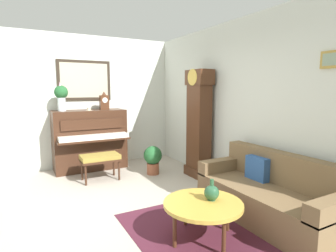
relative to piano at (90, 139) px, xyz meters
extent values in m
cube|color=#B2A899|center=(2.23, -0.41, -0.68)|extent=(6.40, 6.00, 0.10)
cube|color=silver|center=(-0.37, -0.41, 0.77)|extent=(0.10, 4.90, 2.80)
cube|color=#33281E|center=(-0.30, 0.00, 1.22)|extent=(0.03, 1.10, 0.84)
cube|color=#BCB299|center=(-0.29, 0.00, 1.22)|extent=(0.01, 0.98, 0.72)
cube|color=silver|center=(2.23, 1.99, 0.77)|extent=(5.30, 0.10, 2.80)
cube|color=#B28E3D|center=(3.78, 1.92, 1.37)|extent=(0.24, 0.03, 0.20)
cube|color=gray|center=(3.78, 1.91, 1.37)|extent=(0.18, 0.01, 0.14)
cube|color=#4C1E2D|center=(3.38, 0.52, -0.62)|extent=(2.10, 1.50, 0.01)
cube|color=#3D2316|center=(-0.02, 0.00, -0.01)|extent=(0.60, 1.44, 1.24)
cube|color=#3D2316|center=(0.41, 0.00, 0.05)|extent=(0.28, 1.38, 0.04)
cube|color=white|center=(0.41, 0.00, 0.11)|extent=(0.26, 1.32, 0.08)
cube|color=#3D2316|center=(0.30, 0.00, 0.35)|extent=(0.03, 1.20, 0.20)
cube|color=#3D2316|center=(0.83, -0.01, -0.25)|extent=(0.42, 0.70, 0.04)
cube|color=olive|center=(0.83, -0.01, -0.19)|extent=(0.40, 0.68, 0.08)
cylinder|color=#3D2316|center=(0.99, -0.31, -0.45)|extent=(0.04, 0.04, 0.36)
cylinder|color=#3D2316|center=(0.99, 0.29, -0.45)|extent=(0.04, 0.04, 0.36)
cylinder|color=#3D2316|center=(0.67, -0.31, -0.45)|extent=(0.04, 0.04, 0.36)
cylinder|color=#3D2316|center=(0.67, 0.29, -0.45)|extent=(0.04, 0.04, 0.36)
cube|color=#4C2B19|center=(1.48, 1.72, -0.54)|extent=(0.52, 0.34, 0.18)
cube|color=#4C2B19|center=(1.48, 1.72, 0.26)|extent=(0.44, 0.28, 1.78)
cube|color=#4C2B19|center=(1.48, 1.72, 1.25)|extent=(0.52, 0.32, 0.28)
cylinder|color=gold|center=(1.48, 1.56, 1.25)|extent=(0.30, 0.02, 0.30)
cylinder|color=gold|center=(1.48, 1.67, 0.32)|extent=(0.03, 0.03, 0.70)
cube|color=brown|center=(3.37, 1.45, -0.42)|extent=(1.90, 0.80, 0.42)
cube|color=brown|center=(3.37, 1.75, -0.01)|extent=(1.90, 0.20, 0.44)
cube|color=brown|center=(2.51, 1.45, -0.13)|extent=(0.18, 0.80, 0.20)
cube|color=brown|center=(4.23, 1.45, -0.13)|extent=(0.18, 0.80, 0.20)
cube|color=#2D5699|center=(3.07, 1.59, -0.05)|extent=(0.34, 0.12, 0.32)
cylinder|color=gold|center=(3.36, 0.47, -0.22)|extent=(0.88, 0.88, 0.04)
torus|color=#4C2B19|center=(3.36, 0.47, -0.22)|extent=(0.88, 0.88, 0.04)
cylinder|color=#4C2B19|center=(3.36, 0.83, -0.43)|extent=(0.04, 0.04, 0.39)
cylinder|color=#4C2B19|center=(3.72, 0.47, -0.43)|extent=(0.04, 0.04, 0.39)
cylinder|color=#4C2B19|center=(3.36, 0.11, -0.43)|extent=(0.04, 0.04, 0.39)
cylinder|color=#4C2B19|center=(3.00, 0.47, -0.43)|extent=(0.04, 0.04, 0.39)
cube|color=#4C2B19|center=(0.00, 0.32, 0.76)|extent=(0.12, 0.18, 0.30)
cylinder|color=white|center=(0.06, 0.32, 0.81)|extent=(0.01, 0.11, 0.11)
cone|color=#4C2B19|center=(0.00, 0.32, 0.95)|extent=(0.10, 0.10, 0.08)
cylinder|color=silver|center=(0.00, -0.52, 0.74)|extent=(0.15, 0.15, 0.26)
sphere|color=#235B2D|center=(0.00, -0.52, 0.98)|extent=(0.26, 0.26, 0.26)
cone|color=#D199B7|center=(0.03, -0.54, 1.11)|extent=(0.06, 0.06, 0.16)
cylinder|color=beige|center=(0.12, -0.03, 0.62)|extent=(0.12, 0.12, 0.01)
cylinder|color=beige|center=(0.12, -0.03, 0.64)|extent=(0.08, 0.08, 0.06)
cylinder|color=#234C33|center=(3.35, 0.59, -0.19)|extent=(0.09, 0.09, 0.01)
sphere|color=#285638|center=(3.35, 0.59, -0.11)|extent=(0.17, 0.17, 0.17)
cylinder|color=#285638|center=(3.35, 0.59, 0.00)|extent=(0.04, 0.04, 0.08)
cylinder|color=#935138|center=(0.96, 0.99, -0.52)|extent=(0.24, 0.24, 0.22)
sphere|color=#235B2D|center=(0.96, 0.99, -0.25)|extent=(0.36, 0.36, 0.36)
camera|label=1|loc=(5.70, -1.24, 1.03)|focal=29.19mm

